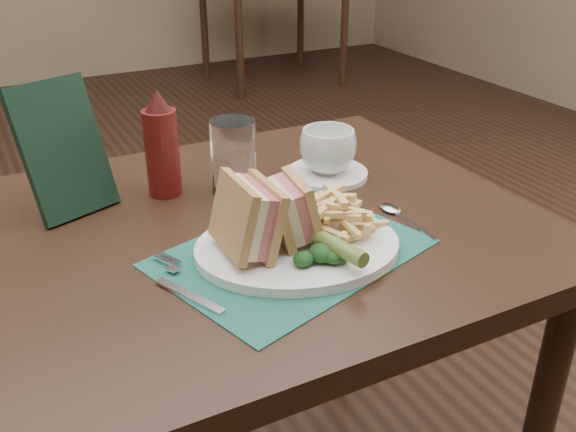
# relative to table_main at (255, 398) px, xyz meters

# --- Properties ---
(floor) EXTENTS (7.00, 7.00, 0.00)m
(floor) POSITION_rel_table_main_xyz_m (0.00, 0.50, -0.38)
(floor) COLOR black
(floor) RESTS_ON ground
(wall_back) EXTENTS (6.00, 0.00, 6.00)m
(wall_back) POSITION_rel_table_main_xyz_m (0.00, 4.00, -0.38)
(wall_back) COLOR gray
(wall_back) RESTS_ON ground
(table_main) EXTENTS (0.90, 0.75, 0.75)m
(table_main) POSITION_rel_table_main_xyz_m (0.00, 0.00, 0.00)
(table_main) COLOR black
(table_main) RESTS_ON ground
(table_bg_right) EXTENTS (0.90, 0.75, 0.75)m
(table_bg_right) POSITION_rel_table_main_xyz_m (1.64, 3.27, 0.00)
(table_bg_right) COLOR black
(table_bg_right) RESTS_ON ground
(placemat) EXTENTS (0.43, 0.36, 0.00)m
(placemat) POSITION_rel_table_main_xyz_m (0.01, -0.12, 0.38)
(placemat) COLOR #1B5649
(placemat) RESTS_ON table_main
(plate) EXTENTS (0.35, 0.30, 0.01)m
(plate) POSITION_rel_table_main_xyz_m (0.02, -0.13, 0.38)
(plate) COLOR white
(plate) RESTS_ON placemat
(sandwich_half_a) EXTENTS (0.08, 0.11, 0.11)m
(sandwich_half_a) POSITION_rel_table_main_xyz_m (-0.08, -0.12, 0.45)
(sandwich_half_a) COLOR tan
(sandwich_half_a) RESTS_ON plate
(sandwich_half_b) EXTENTS (0.09, 0.10, 0.10)m
(sandwich_half_b) POSITION_rel_table_main_xyz_m (-0.01, -0.11, 0.44)
(sandwich_half_b) COLOR tan
(sandwich_half_b) RESTS_ON plate
(kale_garnish) EXTENTS (0.11, 0.08, 0.03)m
(kale_garnish) POSITION_rel_table_main_xyz_m (0.02, -0.18, 0.41)
(kale_garnish) COLOR #123414
(kale_garnish) RESTS_ON plate
(pickle_spear) EXTENTS (0.05, 0.12, 0.03)m
(pickle_spear) POSITION_rel_table_main_xyz_m (0.04, -0.19, 0.41)
(pickle_spear) COLOR #506727
(pickle_spear) RESTS_ON plate
(fries_pile) EXTENTS (0.18, 0.20, 0.06)m
(fries_pile) POSITION_rel_table_main_xyz_m (0.09, -0.11, 0.42)
(fries_pile) COLOR #E7BE73
(fries_pile) RESTS_ON plate
(fork) EXTENTS (0.10, 0.17, 0.01)m
(fork) POSITION_rel_table_main_xyz_m (-0.16, -0.13, 0.38)
(fork) COLOR silver
(fork) RESTS_ON placemat
(spoon) EXTENTS (0.03, 0.15, 0.01)m
(spoon) POSITION_rel_table_main_xyz_m (0.22, -0.12, 0.38)
(spoon) COLOR silver
(spoon) RESTS_ON table_main
(saucer) EXTENTS (0.19, 0.19, 0.01)m
(saucer) POSITION_rel_table_main_xyz_m (0.20, 0.10, 0.38)
(saucer) COLOR white
(saucer) RESTS_ON table_main
(coffee_cup) EXTENTS (0.15, 0.15, 0.08)m
(coffee_cup) POSITION_rel_table_main_xyz_m (0.20, 0.10, 0.43)
(coffee_cup) COLOR white
(coffee_cup) RESTS_ON saucer
(drinking_glass) EXTENTS (0.09, 0.09, 0.13)m
(drinking_glass) POSITION_rel_table_main_xyz_m (0.02, 0.11, 0.44)
(drinking_glass) COLOR white
(drinking_glass) RESTS_ON table_main
(ketchup_bottle) EXTENTS (0.07, 0.07, 0.19)m
(ketchup_bottle) POSITION_rel_table_main_xyz_m (-0.09, 0.16, 0.47)
(ketchup_bottle) COLOR #53110E
(ketchup_bottle) RESTS_ON table_main
(check_presenter) EXTENTS (0.15, 0.12, 0.21)m
(check_presenter) POSITION_rel_table_main_xyz_m (-0.24, 0.17, 0.48)
(check_presenter) COLOR black
(check_presenter) RESTS_ON table_main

